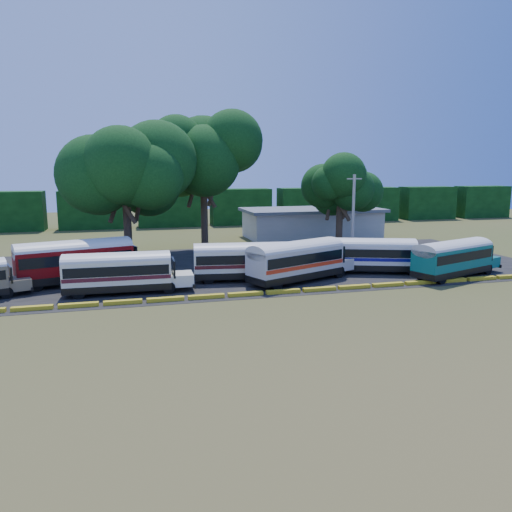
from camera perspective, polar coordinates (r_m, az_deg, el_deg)
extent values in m
plane|color=#354818|center=(36.70, -3.12, -5.13)|extent=(160.00, 160.00, 0.00)
cube|color=black|center=(48.35, -4.85, -1.40)|extent=(64.00, 24.00, 0.02)
cube|color=gold|center=(37.48, -24.21, -5.47)|extent=(2.70, 0.45, 0.30)
cube|color=gold|center=(37.09, -19.62, -5.32)|extent=(2.70, 0.45, 0.30)
cube|color=gold|center=(36.93, -14.96, -5.13)|extent=(2.70, 0.45, 0.30)
cube|color=gold|center=(37.02, -10.30, -4.91)|extent=(2.70, 0.45, 0.30)
cube|color=gold|center=(37.35, -5.70, -4.65)|extent=(2.70, 0.45, 0.30)
cube|color=gold|center=(37.91, -1.21, -4.38)|extent=(2.70, 0.45, 0.30)
cube|color=gold|center=(38.70, 3.13, -4.09)|extent=(2.70, 0.45, 0.30)
cube|color=gold|center=(39.71, 7.26, -3.79)|extent=(2.70, 0.45, 0.30)
cube|color=gold|center=(40.90, 11.17, -3.49)|extent=(2.70, 0.45, 0.30)
cube|color=gold|center=(42.28, 14.83, -3.19)|extent=(2.70, 0.45, 0.30)
cube|color=gold|center=(43.82, 18.26, -2.91)|extent=(2.70, 0.45, 0.30)
cube|color=gold|center=(45.50, 21.43, -2.63)|extent=(2.70, 0.45, 0.30)
cube|color=gold|center=(47.32, 24.37, -2.36)|extent=(2.70, 0.45, 0.30)
cube|color=gold|center=(49.25, 27.09, -2.11)|extent=(2.70, 0.45, 0.30)
cube|color=#BDB7AD|center=(69.82, 6.40, 3.63)|extent=(18.00, 8.00, 3.60)
cube|color=#55575D|center=(69.62, 6.43, 5.27)|extent=(19.00, 9.00, 0.40)
cube|color=black|center=(84.66, -26.34, 4.60)|extent=(10.00, 4.00, 6.00)
cube|color=black|center=(83.10, -18.19, 5.06)|extent=(10.00, 4.00, 6.00)
cube|color=black|center=(83.25, -9.89, 5.42)|extent=(10.00, 4.00, 6.00)
cube|color=black|center=(85.12, -1.78, 5.67)|extent=(10.00, 4.00, 6.00)
cube|color=black|center=(88.58, 5.85, 5.79)|extent=(10.00, 4.00, 6.00)
cube|color=black|center=(93.47, 12.79, 5.82)|extent=(10.00, 4.00, 6.00)
cube|color=black|center=(99.57, 18.96, 5.78)|extent=(10.00, 4.00, 6.00)
cube|color=black|center=(106.68, 24.36, 5.68)|extent=(10.00, 4.00, 6.00)
cylinder|color=black|center=(41.45, -26.60, -3.79)|extent=(0.93, 0.53, 0.90)
cylinder|color=black|center=(43.32, -26.93, -3.25)|extent=(0.93, 0.53, 0.90)
cube|color=#7F704F|center=(42.42, -25.49, -2.84)|extent=(2.17, 2.39, 0.85)
cube|color=black|center=(42.17, -26.34, -1.76)|extent=(0.80, 2.00, 1.23)
cube|color=black|center=(42.60, -24.44, -3.20)|extent=(0.87, 2.13, 0.27)
cylinder|color=black|center=(44.26, -14.06, -2.03)|extent=(1.16, 0.61, 1.12)
cylinder|color=black|center=(46.51, -14.94, -1.48)|extent=(1.16, 0.61, 1.12)
cylinder|color=black|center=(42.74, -23.83, -3.03)|extent=(1.16, 0.61, 1.12)
cylinder|color=black|center=(45.06, -24.24, -2.41)|extent=(1.16, 0.61, 1.12)
cube|color=black|center=(44.35, -19.91, -2.09)|extent=(9.57, 5.26, 0.61)
cube|color=maroon|center=(44.10, -20.01, -0.41)|extent=(9.57, 5.26, 2.04)
cube|color=black|center=(44.06, -20.03, -0.09)|extent=(9.24, 5.22, 0.86)
ellipsoid|color=silver|center=(43.93, -20.09, 0.90)|extent=(9.57, 5.26, 1.26)
cube|color=maroon|center=(45.64, -13.06, -0.98)|extent=(2.62, 2.92, 1.06)
cube|color=black|center=(45.24, -13.96, 0.29)|extent=(0.89, 2.51, 1.53)
cube|color=black|center=(46.02, -11.92, -1.41)|extent=(0.96, 2.68, 0.33)
cube|color=black|center=(43.76, -25.71, -2.80)|extent=(0.96, 2.68, 0.33)
cylinder|color=black|center=(39.02, -9.91, -3.61)|extent=(0.98, 0.29, 0.97)
cylinder|color=black|center=(41.04, -10.10, -2.93)|extent=(0.98, 0.29, 0.97)
cylinder|color=black|center=(39.21, -19.62, -3.99)|extent=(0.98, 0.29, 0.97)
cylinder|color=black|center=(41.22, -19.33, -3.29)|extent=(0.98, 0.29, 0.97)
cube|color=black|center=(39.97, -15.46, -3.28)|extent=(8.03, 2.61, 0.54)
cube|color=white|center=(39.72, -15.54, -1.66)|extent=(8.03, 2.61, 1.78)
cube|color=black|center=(39.68, -15.55, -1.36)|extent=(7.71, 2.67, 0.75)
cube|color=#4C131E|center=(39.79, -15.51, -2.16)|extent=(7.95, 2.65, 0.29)
ellipsoid|color=silver|center=(39.56, -15.60, -0.40)|extent=(8.03, 2.61, 1.09)
cube|color=white|center=(40.00, -8.50, -2.58)|extent=(1.80, 2.18, 0.92)
cube|color=black|center=(39.76, -9.41, -1.28)|extent=(0.20, 2.24, 1.34)
cube|color=black|center=(40.16, -7.31, -3.07)|extent=(0.23, 2.39, 0.29)
cube|color=black|center=(40.34, -21.06, -3.62)|extent=(0.23, 2.39, 0.29)
cylinder|color=black|center=(42.54, 3.70, -2.31)|extent=(1.02, 0.40, 0.99)
cylinder|color=black|center=(44.57, 3.17, -1.73)|extent=(1.02, 0.40, 0.99)
cylinder|color=black|center=(41.76, -5.42, -2.57)|extent=(1.02, 0.40, 0.99)
cylinder|color=black|center=(43.83, -5.53, -1.97)|extent=(1.02, 0.40, 0.99)
cube|color=black|center=(42.96, -1.64, -1.97)|extent=(8.38, 3.47, 0.55)
cube|color=white|center=(42.73, -1.65, -0.43)|extent=(8.38, 3.47, 1.82)
cube|color=black|center=(42.69, -1.65, -0.14)|extent=(8.06, 3.49, 0.76)
cube|color=#4C1316|center=(42.80, -1.65, -0.90)|extent=(8.30, 3.50, 0.30)
ellipsoid|color=silver|center=(42.57, -1.66, 0.77)|extent=(8.38, 3.47, 1.12)
cube|color=white|center=(43.68, 4.84, -1.40)|extent=(2.04, 2.39, 0.94)
cube|color=black|center=(43.37, 4.05, -0.17)|extent=(0.43, 2.28, 1.36)
cube|color=black|center=(43.95, 5.91, -1.87)|extent=(0.48, 2.43, 0.30)
cube|color=black|center=(42.76, -7.01, -2.23)|extent=(0.48, 2.43, 0.30)
cylinder|color=black|center=(44.58, 9.49, -1.81)|extent=(1.10, 0.70, 1.07)
cylinder|color=black|center=(46.11, 7.40, -1.35)|extent=(1.10, 0.70, 1.07)
cylinder|color=black|center=(39.64, 2.38, -3.17)|extent=(1.10, 0.70, 1.07)
cylinder|color=black|center=(41.35, 0.33, -2.60)|extent=(1.10, 0.70, 1.07)
cube|color=black|center=(42.44, 4.56, -2.08)|extent=(9.08, 5.90, 0.59)
cube|color=beige|center=(42.19, 4.58, -0.41)|extent=(9.08, 5.90, 1.95)
cube|color=black|center=(42.15, 4.59, -0.09)|extent=(8.78, 5.83, 0.82)
cube|color=red|center=(42.26, 4.58, -0.93)|extent=(9.01, 5.91, 0.32)
ellipsoid|color=silver|center=(42.02, 4.60, 0.90)|extent=(9.08, 5.90, 1.20)
cube|color=beige|center=(46.08, 9.45, -0.80)|extent=(2.69, 2.91, 1.01)
cube|color=black|center=(45.41, 8.91, 0.38)|extent=(1.12, 2.31, 1.46)
cube|color=black|center=(46.83, 10.18, -1.18)|extent=(1.21, 2.47, 0.32)
cube|color=black|center=(39.73, -0.03, -3.05)|extent=(1.21, 2.47, 0.32)
cylinder|color=black|center=(47.06, 17.65, -1.58)|extent=(1.00, 0.58, 0.97)
cylinder|color=black|center=(49.05, 17.12, -1.09)|extent=(1.00, 0.58, 0.97)
cylinder|color=black|center=(46.03, 9.63, -1.49)|extent=(1.00, 0.58, 0.97)
cylinder|color=black|center=(48.06, 9.42, -0.99)|extent=(1.00, 0.58, 0.97)
cube|color=black|center=(47.34, 12.92, -1.11)|extent=(8.31, 4.94, 0.53)
cube|color=white|center=(47.13, 12.98, 0.26)|extent=(8.31, 4.94, 1.77)
cube|color=black|center=(47.09, 12.99, 0.52)|extent=(8.03, 4.89, 0.75)
cube|color=#0F0B6E|center=(47.19, 12.96, -0.16)|extent=(8.24, 4.95, 0.29)
ellipsoid|color=silver|center=(46.99, 13.02, 1.33)|extent=(8.31, 4.94, 1.09)
cube|color=white|center=(48.22, 18.65, -0.83)|extent=(2.36, 2.59, 0.92)
cube|color=black|center=(47.91, 18.00, 0.29)|extent=(0.88, 2.15, 1.33)
cube|color=black|center=(48.50, 19.57, -1.29)|extent=(0.96, 2.30, 0.29)
cube|color=black|center=(46.95, 8.17, -1.16)|extent=(0.96, 2.30, 0.29)
cylinder|color=black|center=(50.02, 24.97, -1.36)|extent=(1.04, 0.60, 1.00)
cylinder|color=black|center=(51.10, 22.91, -0.98)|extent=(1.04, 0.60, 1.00)
cylinder|color=black|center=(44.36, 20.47, -2.42)|extent=(1.04, 0.60, 1.00)
cylinder|color=black|center=(45.59, 18.27, -1.96)|extent=(1.04, 0.60, 1.00)
cube|color=black|center=(47.28, 21.45, -1.55)|extent=(8.58, 5.14, 0.55)
cube|color=#0F665D|center=(47.07, 21.54, -0.13)|extent=(8.58, 5.14, 1.83)
cube|color=black|center=(47.03, 21.56, 0.13)|extent=(8.29, 5.08, 0.77)
ellipsoid|color=silver|center=(46.92, 21.62, 0.97)|extent=(8.58, 5.14, 1.13)
cube|color=#0F665D|center=(51.40, 24.61, -0.53)|extent=(2.44, 2.68, 0.95)
cube|color=black|center=(50.71, 24.33, 0.47)|extent=(0.92, 2.22, 1.37)
cube|color=black|center=(52.20, 25.06, -0.87)|extent=(1.00, 2.37, 0.30)
cube|color=black|center=(44.05, 18.47, -2.32)|extent=(1.00, 2.37, 0.30)
cylinder|color=#372A1B|center=(51.56, -14.43, 2.66)|extent=(0.80, 0.80, 6.46)
cylinder|color=#372A1B|center=(51.75, -13.21, 5.82)|extent=(1.23, 2.40, 3.71)
cylinder|color=#372A1B|center=(52.12, -15.67, 5.75)|extent=(1.88, 2.12, 3.71)
cylinder|color=#372A1B|center=(50.01, -14.82, 5.61)|extent=(2.44, 0.85, 3.71)
ellipsoid|color=black|center=(51.15, -14.74, 9.64)|extent=(10.39, 10.39, 7.62)
cylinder|color=#372A1B|center=(57.45, -5.92, 4.40)|extent=(0.80, 0.80, 7.91)
cylinder|color=#372A1B|center=(57.85, -4.84, 7.83)|extent=(1.39, 2.83, 4.50)
cylinder|color=#372A1B|center=(57.90, -7.09, 7.79)|extent=(2.17, 2.47, 4.50)
cylinder|color=#372A1B|center=(55.92, -6.01, 7.73)|extent=(2.89, 0.93, 4.50)
ellipsoid|color=black|center=(57.20, -6.06, 11.96)|extent=(10.26, 10.26, 7.52)
cylinder|color=#372A1B|center=(60.60, 9.49, 3.35)|extent=(0.80, 0.80, 5.26)
cylinder|color=#372A1B|center=(61.29, 10.43, 5.52)|extent=(1.11, 2.05, 3.07)
cylinder|color=#372A1B|center=(60.74, 8.37, 5.54)|extent=(1.64, 1.83, 3.07)
cylinder|color=#372A1B|center=(59.12, 9.86, 5.37)|extent=(2.07, 0.78, 3.07)
ellipsoid|color=black|center=(60.22, 9.64, 8.27)|extent=(7.06, 7.06, 5.18)
cylinder|color=gray|center=(52.54, 11.03, 4.28)|extent=(0.30, 0.30, 8.91)
cube|color=gray|center=(52.30, 11.18, 8.65)|extent=(1.60, 0.12, 0.12)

